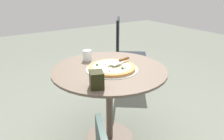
# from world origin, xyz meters

# --- Properties ---
(ground_plane) EXTENTS (10.00, 10.00, 0.00)m
(ground_plane) POSITION_xyz_m (0.00, 0.00, 0.00)
(ground_plane) COLOR slate
(patio_table) EXTENTS (0.92, 0.92, 0.68)m
(patio_table) POSITION_xyz_m (0.00, 0.00, 0.54)
(patio_table) COLOR brown
(patio_table) RESTS_ON ground
(pizza_on_tray) EXTENTS (0.41, 0.41, 0.04)m
(pizza_on_tray) POSITION_xyz_m (0.03, 0.01, 0.70)
(pizza_on_tray) COLOR silver
(pizza_on_tray) RESTS_ON patio_table
(pizza_server) EXTENTS (0.10, 0.22, 0.02)m
(pizza_server) POSITION_xyz_m (0.02, 0.09, 0.73)
(pizza_server) COLOR silver
(pizza_server) RESTS_ON pizza_on_tray
(drinking_cup) EXTENTS (0.08, 0.08, 0.09)m
(drinking_cup) POSITION_xyz_m (-0.27, -0.05, 0.73)
(drinking_cup) COLOR white
(drinking_cup) RESTS_ON patio_table
(napkin_dispenser) EXTENTS (0.12, 0.12, 0.11)m
(napkin_dispenser) POSITION_xyz_m (0.24, -0.26, 0.74)
(napkin_dispenser) COLOR black
(napkin_dispenser) RESTS_ON patio_table
(patio_chair_near) EXTENTS (0.54, 0.54, 0.92)m
(patio_chair_near) POSITION_xyz_m (-0.79, 0.76, 0.52)
(patio_chair_near) COLOR black
(patio_chair_near) RESTS_ON ground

